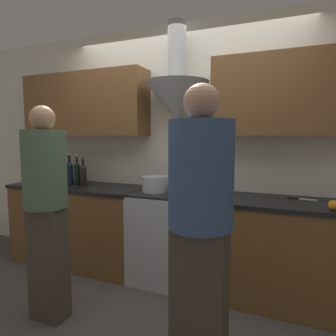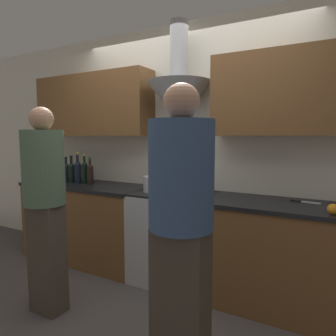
{
  "view_description": "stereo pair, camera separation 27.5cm",
  "coord_description": "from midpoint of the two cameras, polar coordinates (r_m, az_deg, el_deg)",
  "views": [
    {
      "loc": [
        1.08,
        -2.35,
        1.45
      ],
      "look_at": [
        0.0,
        0.23,
        1.15
      ],
      "focal_mm": 32.0,
      "sensor_mm": 36.0,
      "label": 1
    },
    {
      "loc": [
        1.33,
        -2.23,
        1.45
      ],
      "look_at": [
        0.0,
        0.23,
        1.15
      ],
      "focal_mm": 32.0,
      "sensor_mm": 36.0,
      "label": 2
    }
  ],
  "objects": [
    {
      "name": "wall_back",
      "position": [
        3.15,
        -1.08,
        6.86
      ],
      "size": [
        8.4,
        0.63,
        2.6
      ],
      "color": "silver",
      "rests_on": "ground_plane"
    },
    {
      "name": "counter_left",
      "position": [
        3.66,
        -18.59,
        -10.06
      ],
      "size": [
        1.55,
        0.62,
        0.9
      ],
      "color": "brown",
      "rests_on": "ground_plane"
    },
    {
      "name": "wine_bottle_7",
      "position": [
        3.56,
        -19.09,
        -0.83
      ],
      "size": [
        0.07,
        0.07,
        0.34
      ],
      "color": "black",
      "rests_on": "counter_left"
    },
    {
      "name": "person_foreground_left",
      "position": [
        2.55,
        -25.13,
        -6.21
      ],
      "size": [
        0.33,
        0.33,
        1.67
      ],
      "color": "#473D33",
      "rests_on": "ground_plane"
    },
    {
      "name": "wine_bottle_2",
      "position": [
        3.89,
        -24.28,
        -0.4
      ],
      "size": [
        0.07,
        0.07,
        0.36
      ],
      "color": "black",
      "rests_on": "counter_left"
    },
    {
      "name": "counter_right",
      "position": [
        2.82,
        16.74,
        -14.9
      ],
      "size": [
        1.19,
        0.62,
        0.9
      ],
      "color": "brown",
      "rests_on": "ground_plane"
    },
    {
      "name": "wine_bottle_0",
      "position": [
        4.03,
        -26.18,
        -0.51
      ],
      "size": [
        0.07,
        0.07,
        0.32
      ],
      "color": "black",
      "rests_on": "counter_left"
    },
    {
      "name": "wine_bottle_1",
      "position": [
        3.95,
        -25.28,
        -0.63
      ],
      "size": [
        0.08,
        0.08,
        0.32
      ],
      "color": "black",
      "rests_on": "counter_left"
    },
    {
      "name": "wine_bottle_5",
      "position": [
        3.69,
        -21.48,
        -0.85
      ],
      "size": [
        0.08,
        0.08,
        0.32
      ],
      "color": "black",
      "rests_on": "counter_left"
    },
    {
      "name": "wine_bottle_6",
      "position": [
        3.61,
        -20.34,
        -0.73
      ],
      "size": [
        0.08,
        0.08,
        0.36
      ],
      "color": "black",
      "rests_on": "counter_left"
    },
    {
      "name": "mixing_bowl",
      "position": [
        2.83,
        0.87,
        -4.16
      ],
      "size": [
        0.29,
        0.29,
        0.09
      ],
      "color": "#B7BABC",
      "rests_on": "stove_range"
    },
    {
      "name": "chefs_knife",
      "position": [
        2.81,
        21.77,
        -5.54
      ],
      "size": [
        0.24,
        0.06,
        0.01
      ],
      "rotation": [
        0.0,
        0.0,
        -0.12
      ],
      "color": "silver",
      "rests_on": "counter_right"
    },
    {
      "name": "ground_plane",
      "position": [
        2.96,
        -4.79,
        -23.13
      ],
      "size": [
        12.0,
        12.0,
        0.0
      ],
      "primitive_type": "plane",
      "color": "#4C4744"
    },
    {
      "name": "person_foreground_right",
      "position": [
        1.74,
        1.62,
        -10.36
      ],
      "size": [
        0.37,
        0.37,
        1.73
      ],
      "color": "#473D33",
      "rests_on": "ground_plane"
    },
    {
      "name": "wine_bottle_3",
      "position": [
        3.81,
        -23.47,
        -0.65
      ],
      "size": [
        0.07,
        0.07,
        0.34
      ],
      "color": "black",
      "rests_on": "counter_left"
    },
    {
      "name": "wine_bottle_4",
      "position": [
        3.75,
        -22.44,
        -0.89
      ],
      "size": [
        0.07,
        0.07,
        0.3
      ],
      "color": "black",
      "rests_on": "counter_left"
    },
    {
      "name": "stove_range",
      "position": [
        3.05,
        -1.89,
        -12.9
      ],
      "size": [
        0.75,
        0.6,
        0.9
      ],
      "color": "#B7BABC",
      "rests_on": "ground_plane"
    },
    {
      "name": "stock_pot",
      "position": [
        2.97,
        -5.19,
        -3.07
      ],
      "size": [
        0.25,
        0.25,
        0.16
      ],
      "color": "#B7BABC",
      "rests_on": "stove_range"
    },
    {
      "name": "orange_fruit",
      "position": [
        2.48,
        26.27,
        -6.43
      ],
      "size": [
        0.08,
        0.08,
        0.08
      ],
      "color": "orange",
      "rests_on": "counter_right"
    },
    {
      "name": "wine_bottle_8",
      "position": [
        3.49,
        -18.05,
        -1.13
      ],
      "size": [
        0.07,
        0.07,
        0.31
      ],
      "color": "black",
      "rests_on": "counter_left"
    }
  ]
}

